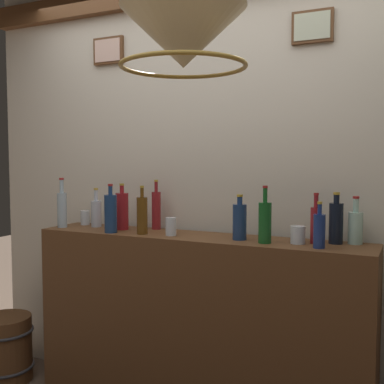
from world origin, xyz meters
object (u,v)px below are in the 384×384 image
(liquor_bottle_mezcal, at_px, (62,208))
(wooden_barrel, at_px, (5,349))
(liquor_bottle_amaro, at_px, (111,213))
(liquor_bottle_rum, at_px, (319,230))
(liquor_bottle_scotch, at_px, (96,212))
(liquor_bottle_port, at_px, (142,215))
(liquor_bottle_vermouth, at_px, (156,209))
(glass_tumbler_highball, at_px, (171,227))
(liquor_bottle_brandy, at_px, (316,224))
(liquor_bottle_whiskey, at_px, (336,222))
(pendant_lamp, at_px, (183,39))
(liquor_bottle_bourbon, at_px, (122,211))
(glass_tumbler_rocks, at_px, (298,235))
(liquor_bottle_gin, at_px, (240,221))
(glass_tumbler_shot, at_px, (85,218))
(liquor_bottle_vodka, at_px, (265,221))
(liquor_bottle_tequila, at_px, (355,226))

(liquor_bottle_mezcal, distance_m, wooden_barrel, 1.05)
(liquor_bottle_amaro, height_order, liquor_bottle_rum, liquor_bottle_amaro)
(liquor_bottle_scotch, xyz_separation_m, liquor_bottle_port, (0.42, -0.12, 0.02))
(liquor_bottle_vermouth, height_order, liquor_bottle_port, liquor_bottle_vermouth)
(glass_tumbler_highball, bearing_deg, liquor_bottle_mezcal, -179.17)
(liquor_bottle_brandy, height_order, glass_tumbler_highball, liquor_bottle_brandy)
(liquor_bottle_whiskey, relative_size, pendant_lamp, 0.47)
(liquor_bottle_amaro, relative_size, wooden_barrel, 0.66)
(liquor_bottle_whiskey, height_order, liquor_bottle_bourbon, liquor_bottle_bourbon)
(liquor_bottle_port, distance_m, glass_tumbler_highball, 0.19)
(liquor_bottle_port, xyz_separation_m, glass_tumbler_rocks, (0.88, 0.07, -0.07))
(liquor_bottle_gin, height_order, glass_tumbler_shot, liquor_bottle_gin)
(liquor_bottle_vermouth, bearing_deg, liquor_bottle_mezcal, -162.33)
(liquor_bottle_gin, distance_m, liquor_bottle_vodka, 0.16)
(liquor_bottle_bourbon, bearing_deg, liquor_bottle_rum, -4.92)
(liquor_bottle_vodka, relative_size, glass_tumbler_shot, 3.15)
(liquor_bottle_rum, xyz_separation_m, wooden_barrel, (-2.03, -0.06, -0.92))
(liquor_bottle_whiskey, distance_m, wooden_barrel, 2.30)
(liquor_bottle_tequila, distance_m, glass_tumbler_highball, 0.99)
(liquor_bottle_whiskey, bearing_deg, liquor_bottle_vermouth, 177.75)
(liquor_bottle_mezcal, bearing_deg, liquor_bottle_brandy, 4.03)
(liquor_bottle_port, relative_size, pendant_lamp, 0.50)
(liquor_bottle_tequila, bearing_deg, glass_tumbler_rocks, -156.15)
(liquor_bottle_gin, xyz_separation_m, liquor_bottle_amaro, (-0.76, -0.09, 0.02))
(liquor_bottle_rum, xyz_separation_m, liquor_bottle_tequila, (0.14, 0.20, 0.00))
(liquor_bottle_mezcal, distance_m, liquor_bottle_amaro, 0.41)
(liquor_bottle_vermouth, bearing_deg, liquor_bottle_brandy, -4.35)
(liquor_bottle_scotch, distance_m, liquor_bottle_mezcal, 0.21)
(liquor_bottle_vermouth, relative_size, liquor_bottle_port, 1.09)
(liquor_bottle_whiskey, bearing_deg, glass_tumbler_rocks, -154.78)
(liquor_bottle_vodka, height_order, liquor_bottle_tequila, liquor_bottle_vodka)
(liquor_bottle_tequila, relative_size, wooden_barrel, 0.56)
(liquor_bottle_whiskey, distance_m, liquor_bottle_vodka, 0.36)
(liquor_bottle_vermouth, height_order, liquor_bottle_vodka, liquor_bottle_vermouth)
(liquor_bottle_vermouth, distance_m, liquor_bottle_gin, 0.61)
(liquor_bottle_amaro, distance_m, pendant_lamp, 1.35)
(liquor_bottle_port, distance_m, liquor_bottle_vodka, 0.72)
(liquor_bottle_mezcal, xyz_separation_m, glass_tumbler_shot, (0.06, 0.15, -0.07))
(pendant_lamp, relative_size, wooden_barrel, 1.28)
(liquor_bottle_amaro, xyz_separation_m, pendant_lamp, (0.84, -0.74, 0.74))
(liquor_bottle_tequila, height_order, pendant_lamp, pendant_lamp)
(liquor_bottle_rum, relative_size, glass_tumbler_shot, 2.41)
(liquor_bottle_port, xyz_separation_m, pendant_lamp, (0.65, -0.78, 0.74))
(glass_tumbler_shot, height_order, pendant_lamp, pendant_lamp)
(liquor_bottle_tequila, distance_m, liquor_bottle_bourbon, 1.35)
(liquor_bottle_whiskey, bearing_deg, liquor_bottle_tequila, 21.12)
(liquor_bottle_vermouth, bearing_deg, glass_tumbler_shot, -176.76)
(liquor_bottle_amaro, relative_size, liquor_bottle_vodka, 0.97)
(liquor_bottle_brandy, height_order, liquor_bottle_scotch, liquor_bottle_brandy)
(pendant_lamp, xyz_separation_m, wooden_barrel, (-1.68, 0.71, -1.69))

